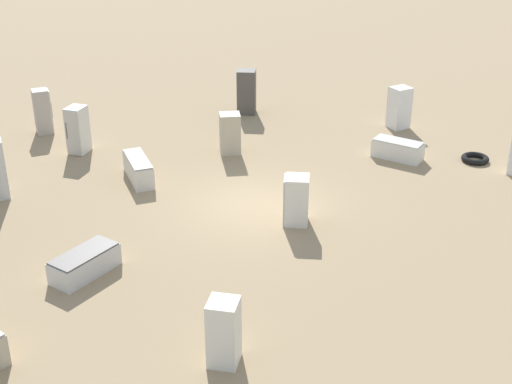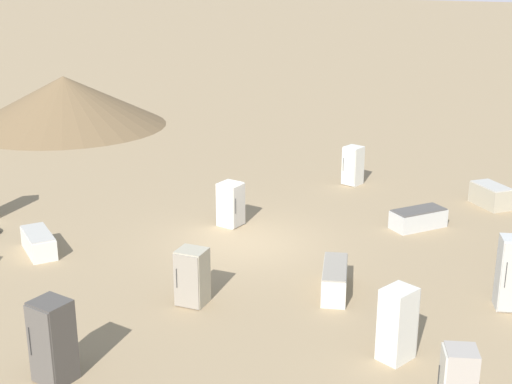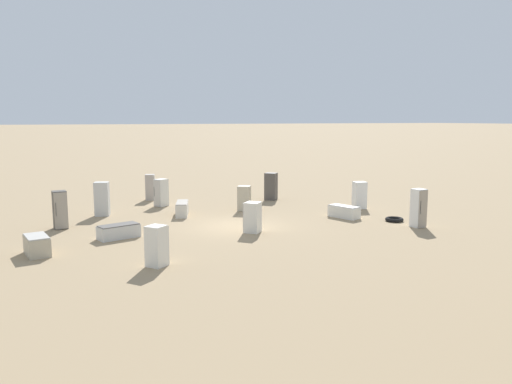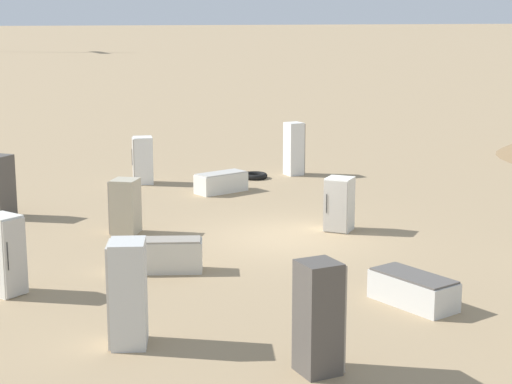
{
  "view_description": "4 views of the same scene",
  "coord_description": "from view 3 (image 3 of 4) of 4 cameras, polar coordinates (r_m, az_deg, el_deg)",
  "views": [
    {
      "loc": [
        -12.21,
        -14.46,
        9.48
      ],
      "look_at": [
        -0.6,
        -0.9,
        0.95
      ],
      "focal_mm": 50.0,
      "sensor_mm": 36.0,
      "label": 1
    },
    {
      "loc": [
        3.75,
        19.66,
        8.12
      ],
      "look_at": [
        -0.1,
        0.79,
        1.88
      ],
      "focal_mm": 50.0,
      "sensor_mm": 36.0,
      "label": 2
    },
    {
      "loc": [
        -9.06,
        -22.29,
        5.21
      ],
      "look_at": [
        1.18,
        0.02,
        1.61
      ],
      "focal_mm": 35.0,
      "sensor_mm": 36.0,
      "label": 3
    },
    {
      "loc": [
        -19.22,
        8.68,
        5.56
      ],
      "look_at": [
        -0.42,
        0.97,
        1.37
      ],
      "focal_mm": 60.0,
      "sensor_mm": 36.0,
      "label": 4
    }
  ],
  "objects": [
    {
      "name": "discarded_fridge_13",
      "position": [
        28.56,
        -1.36,
        -0.72
      ],
      "size": [
        0.94,
        0.94,
        1.43
      ],
      "rotation": [
        0.0,
        0.0,
        5.69
      ],
      "color": "#B2A88E",
      "rests_on": "ground_plane"
    },
    {
      "name": "discarded_fridge_12",
      "position": [
        30.55,
        -10.8,
        -0.07
      ],
      "size": [
        0.91,
        0.85,
        1.64
      ],
      "rotation": [
        0.0,
        0.0,
        2.11
      ],
      "color": "silver",
      "rests_on": "ground_plane"
    },
    {
      "name": "discarded_fridge_9",
      "position": [
        25.42,
        18.08,
        -1.76
      ],
      "size": [
        0.61,
        0.65,
        1.87
      ],
      "rotation": [
        0.0,
        0.0,
        3.22
      ],
      "color": "white",
      "rests_on": "ground_plane"
    },
    {
      "name": "discarded_fridge_5",
      "position": [
        23.07,
        -0.41,
        -2.91
      ],
      "size": [
        0.94,
        0.95,
        1.42
      ],
      "rotation": [
        0.0,
        0.0,
        0.77
      ],
      "color": "silver",
      "rests_on": "ground_plane"
    },
    {
      "name": "discarded_fridge_10",
      "position": [
        29.85,
        11.73,
        -0.35
      ],
      "size": [
        0.8,
        0.78,
        1.58
      ],
      "rotation": [
        0.0,
        0.0,
        6.08
      ],
      "color": "white",
      "rests_on": "ground_plane"
    },
    {
      "name": "discarded_fridge_7",
      "position": [
        22.86,
        -15.41,
        -4.36
      ],
      "size": [
        1.91,
        1.19,
        0.62
      ],
      "rotation": [
        0.0,
        0.0,
        4.97
      ],
      "color": "silver",
      "rests_on": "ground_plane"
    },
    {
      "name": "scrap_tire",
      "position": [
        26.66,
        15.53,
        -3.04
      ],
      "size": [
        0.92,
        0.92,
        0.19
      ],
      "color": "black",
      "rests_on": "ground_plane"
    },
    {
      "name": "discarded_fridge_0",
      "position": [
        27.53,
        -8.44,
        -1.89
      ],
      "size": [
        1.2,
        1.98,
        0.74
      ],
      "rotation": [
        0.0,
        0.0,
        5.94
      ],
      "color": "beige",
      "rests_on": "ground_plane"
    },
    {
      "name": "discarded_fridge_4",
      "position": [
        25.61,
        -21.49,
        -1.91
      ],
      "size": [
        0.66,
        0.69,
        1.82
      ],
      "rotation": [
        0.0,
        0.0,
        3.21
      ],
      "color": "#4C4742",
      "rests_on": "ground_plane"
    },
    {
      "name": "discarded_fridge_1",
      "position": [
        27.0,
        10.02,
        -2.23
      ],
      "size": [
        1.15,
        1.82,
        0.64
      ],
      "rotation": [
        0.0,
        0.0,
        3.44
      ],
      "color": "silver",
      "rests_on": "ground_plane"
    },
    {
      "name": "discarded_fridge_3",
      "position": [
        32.99,
        -12.0,
        0.53
      ],
      "size": [
        0.74,
        0.72,
        1.67
      ],
      "rotation": [
        0.0,
        0.0,
        4.41
      ],
      "color": "#A89E93",
      "rests_on": "ground_plane"
    },
    {
      "name": "discarded_fridge_2",
      "position": [
        28.28,
        -17.19,
        -0.76
      ],
      "size": [
        0.89,
        0.83,
        1.85
      ],
      "rotation": [
        0.0,
        0.0,
        5.96
      ],
      "color": "silver",
      "rests_on": "ground_plane"
    },
    {
      "name": "discarded_fridge_11",
      "position": [
        32.4,
        1.73,
        0.65
      ],
      "size": [
        0.98,
        0.98,
        1.76
      ],
      "rotation": [
        0.0,
        0.0,
        5.49
      ],
      "color": "#4C4742",
      "rests_on": "ground_plane"
    },
    {
      "name": "ground_plane",
      "position": [
        24.62,
        -2.49,
        -3.89
      ],
      "size": [
        1000.0,
        1000.0,
        0.0
      ],
      "primitive_type": "plane",
      "color": "#9E8460"
    },
    {
      "name": "discarded_fridge_8",
      "position": [
        21.13,
        -23.75,
        -5.59
      ],
      "size": [
        0.99,
        1.54,
        0.77
      ],
      "rotation": [
        0.0,
        0.0,
        0.15
      ],
      "color": "#B2A88E",
      "rests_on": "ground_plane"
    },
    {
      "name": "discarded_fridge_6",
      "position": [
        18.19,
        -11.26,
        -6.06
      ],
      "size": [
        0.88,
        0.87,
        1.47
      ],
      "rotation": [
        0.0,
        0.0,
        5.37
      ],
      "color": "silver",
      "rests_on": "ground_plane"
    }
  ]
}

